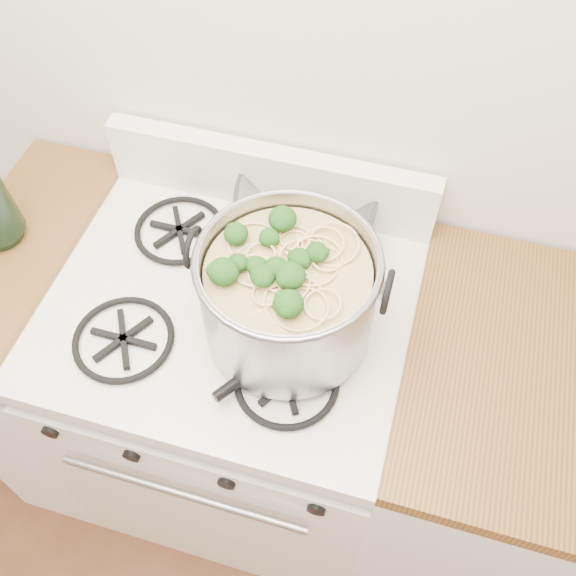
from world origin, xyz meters
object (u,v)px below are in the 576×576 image
at_px(spatula, 318,323).
at_px(stock_pot, 288,295).
at_px(gas_range, 241,401).
at_px(glass_bowl, 306,209).

bearing_deg(spatula, stock_pot, -129.30).
height_order(gas_range, stock_pot, stock_pot).
height_order(spatula, glass_bowl, glass_bowl).
relative_size(gas_range, stock_pot, 2.51).
bearing_deg(gas_range, stock_pot, -13.27).
xyz_separation_m(spatula, glass_bowl, (-0.10, 0.29, 0.00)).
xyz_separation_m(gas_range, stock_pot, (0.14, -0.03, 0.60)).
relative_size(gas_range, glass_bowl, 7.29).
bearing_deg(glass_bowl, spatula, -70.15).
height_order(stock_pot, spatula, stock_pot).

